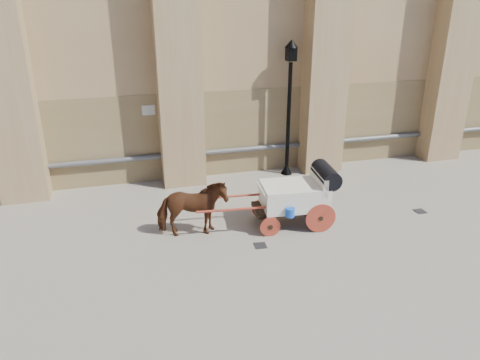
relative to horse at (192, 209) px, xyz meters
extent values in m
plane|color=gray|center=(1.32, 0.15, -0.78)|extent=(90.00, 90.00, 0.00)
cube|color=olive|center=(3.32, 4.30, 0.72)|extent=(44.00, 0.35, 3.00)
cylinder|color=#59595B|center=(3.32, 4.03, 0.12)|extent=(42.00, 0.18, 0.18)
cube|color=beige|center=(-0.68, 4.12, 1.72)|extent=(0.42, 0.04, 0.32)
imported|color=#5A2713|center=(0.00, 0.00, 0.00)|extent=(1.91, 0.97, 1.56)
cube|color=black|center=(2.75, -0.07, -0.27)|extent=(2.13, 1.12, 0.11)
cube|color=white|center=(2.84, -0.08, 0.10)|extent=(1.87, 1.33, 0.65)
cube|color=white|center=(3.53, -0.15, 0.47)|extent=(0.25, 1.17, 0.51)
cube|color=white|center=(2.05, -0.01, 0.33)|extent=(0.42, 1.05, 0.09)
cylinder|color=black|center=(3.72, -0.17, 0.66)|extent=(0.63, 1.21, 0.52)
cylinder|color=#AA3723|center=(3.39, -0.71, -0.36)|extent=(0.84, 0.13, 0.84)
cylinder|color=#AA3723|center=(3.50, 0.44, -0.36)|extent=(0.84, 0.13, 0.84)
cylinder|color=#AA3723|center=(2.00, -0.58, -0.50)|extent=(0.56, 0.11, 0.56)
cylinder|color=#AA3723|center=(2.11, 0.57, -0.50)|extent=(0.56, 0.11, 0.56)
cylinder|color=#AA3723|center=(1.18, -0.34, 0.01)|extent=(2.23, 0.28, 0.07)
cylinder|color=#AA3723|center=(1.26, 0.49, 0.01)|extent=(2.23, 0.28, 0.07)
cylinder|color=blue|center=(2.50, -0.70, -0.08)|extent=(0.24, 0.24, 0.24)
cylinder|color=black|center=(3.99, 3.58, 1.18)|extent=(0.13, 0.13, 3.93)
cone|color=black|center=(3.99, 3.58, -0.59)|extent=(0.39, 0.39, 0.39)
cube|color=black|center=(3.99, 3.58, 3.42)|extent=(0.31, 0.31, 0.46)
cone|color=black|center=(3.99, 3.58, 3.75)|extent=(0.44, 0.44, 0.26)
cube|color=black|center=(1.59, -1.01, -0.78)|extent=(0.34, 0.34, 0.01)
cube|color=black|center=(6.80, -0.34, -0.78)|extent=(0.32, 0.32, 0.01)
camera|label=1|loc=(-1.64, -11.07, 5.45)|focal=35.00mm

